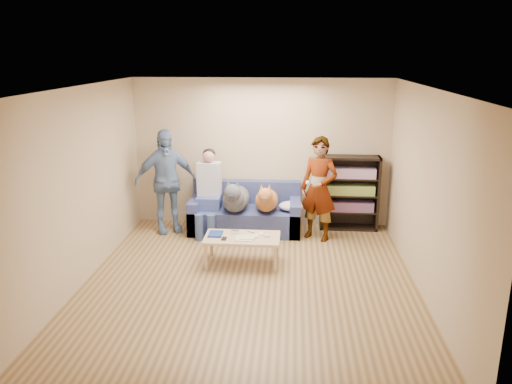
# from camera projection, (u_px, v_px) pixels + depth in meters

# --- Properties ---
(ground) EXTENTS (5.00, 5.00, 0.00)m
(ground) POSITION_uv_depth(u_px,v_px,m) (249.00, 283.00, 6.75)
(ground) COLOR brown
(ground) RESTS_ON ground
(ceiling) EXTENTS (5.00, 5.00, 0.00)m
(ceiling) POSITION_uv_depth(u_px,v_px,m) (249.00, 88.00, 6.04)
(ceiling) COLOR white
(ceiling) RESTS_ON ground
(wall_back) EXTENTS (4.50, 0.00, 4.50)m
(wall_back) POSITION_uv_depth(u_px,v_px,m) (262.00, 153.00, 8.80)
(wall_back) COLOR tan
(wall_back) RESTS_ON ground
(wall_front) EXTENTS (4.50, 0.00, 4.50)m
(wall_front) POSITION_uv_depth(u_px,v_px,m) (221.00, 275.00, 4.00)
(wall_front) COLOR tan
(wall_front) RESTS_ON ground
(wall_left) EXTENTS (0.00, 5.00, 5.00)m
(wall_left) POSITION_uv_depth(u_px,v_px,m) (79.00, 188.00, 6.56)
(wall_left) COLOR tan
(wall_left) RESTS_ON ground
(wall_right) EXTENTS (0.00, 5.00, 5.00)m
(wall_right) POSITION_uv_depth(u_px,v_px,m) (428.00, 195.00, 6.23)
(wall_right) COLOR tan
(wall_right) RESTS_ON ground
(blanket) EXTENTS (0.44, 0.37, 0.15)m
(blanket) POSITION_uv_depth(u_px,v_px,m) (292.00, 206.00, 8.44)
(blanket) COLOR silver
(blanket) RESTS_ON sofa
(person_standing_right) EXTENTS (0.75, 0.65, 1.72)m
(person_standing_right) POSITION_uv_depth(u_px,v_px,m) (319.00, 189.00, 8.15)
(person_standing_right) COLOR gray
(person_standing_right) RESTS_ON ground
(person_standing_left) EXTENTS (1.14, 0.85, 1.79)m
(person_standing_left) POSITION_uv_depth(u_px,v_px,m) (166.00, 181.00, 8.49)
(person_standing_left) COLOR #7083B3
(person_standing_left) RESTS_ON ground
(held_controller) EXTENTS (0.05, 0.12, 0.03)m
(held_controller) POSITION_uv_depth(u_px,v_px,m) (307.00, 182.00, 7.93)
(held_controller) COLOR white
(held_controller) RESTS_ON person_standing_right
(notebook_blue) EXTENTS (0.20, 0.26, 0.03)m
(notebook_blue) POSITION_uv_depth(u_px,v_px,m) (216.00, 234.00, 7.36)
(notebook_blue) COLOR navy
(notebook_blue) RESTS_ON coffee_table
(papers) EXTENTS (0.26, 0.20, 0.02)m
(papers) POSITION_uv_depth(u_px,v_px,m) (245.00, 239.00, 7.18)
(papers) COLOR silver
(papers) RESTS_ON coffee_table
(magazine) EXTENTS (0.22, 0.17, 0.01)m
(magazine) POSITION_uv_depth(u_px,v_px,m) (247.00, 237.00, 7.20)
(magazine) COLOR beige
(magazine) RESTS_ON coffee_table
(camera_silver) EXTENTS (0.11, 0.06, 0.05)m
(camera_silver) POSITION_uv_depth(u_px,v_px,m) (235.00, 232.00, 7.40)
(camera_silver) COLOR silver
(camera_silver) RESTS_ON coffee_table
(controller_a) EXTENTS (0.04, 0.13, 0.03)m
(controller_a) POSITION_uv_depth(u_px,v_px,m) (262.00, 234.00, 7.36)
(controller_a) COLOR white
(controller_a) RESTS_ON coffee_table
(controller_b) EXTENTS (0.09, 0.06, 0.03)m
(controller_b) POSITION_uv_depth(u_px,v_px,m) (267.00, 236.00, 7.27)
(controller_b) COLOR silver
(controller_b) RESTS_ON coffee_table
(headphone_cup_a) EXTENTS (0.07, 0.07, 0.02)m
(headphone_cup_a) POSITION_uv_depth(u_px,v_px,m) (256.00, 237.00, 7.25)
(headphone_cup_a) COLOR silver
(headphone_cup_a) RESTS_ON coffee_table
(headphone_cup_b) EXTENTS (0.07, 0.07, 0.02)m
(headphone_cup_b) POSITION_uv_depth(u_px,v_px,m) (256.00, 235.00, 7.32)
(headphone_cup_b) COLOR white
(headphone_cup_b) RESTS_ON coffee_table
(pen_orange) EXTENTS (0.13, 0.06, 0.01)m
(pen_orange) POSITION_uv_depth(u_px,v_px,m) (240.00, 240.00, 7.13)
(pen_orange) COLOR #CD521D
(pen_orange) RESTS_ON coffee_table
(pen_black) EXTENTS (0.13, 0.08, 0.01)m
(pen_black) POSITION_uv_depth(u_px,v_px,m) (251.00, 232.00, 7.45)
(pen_black) COLOR black
(pen_black) RESTS_ON coffee_table
(wallet) EXTENTS (0.07, 0.12, 0.02)m
(wallet) POSITION_uv_depth(u_px,v_px,m) (224.00, 239.00, 7.19)
(wallet) COLOR black
(wallet) RESTS_ON coffee_table
(sofa) EXTENTS (1.90, 0.85, 0.82)m
(sofa) POSITION_uv_depth(u_px,v_px,m) (246.00, 215.00, 8.70)
(sofa) COLOR #515B93
(sofa) RESTS_ON ground
(person_seated) EXTENTS (0.40, 0.73, 1.47)m
(person_seated) POSITION_uv_depth(u_px,v_px,m) (209.00, 189.00, 8.49)
(person_seated) COLOR #415190
(person_seated) RESTS_ON sofa
(dog_gray) EXTENTS (0.45, 1.27, 0.65)m
(dog_gray) POSITION_uv_depth(u_px,v_px,m) (236.00, 198.00, 8.36)
(dog_gray) COLOR #494C52
(dog_gray) RESTS_ON sofa
(dog_tan) EXTENTS (0.39, 1.16, 0.57)m
(dog_tan) POSITION_uv_depth(u_px,v_px,m) (266.00, 200.00, 8.38)
(dog_tan) COLOR #B37036
(dog_tan) RESTS_ON sofa
(coffee_table) EXTENTS (1.10, 0.60, 0.42)m
(coffee_table) POSITION_uv_depth(u_px,v_px,m) (242.00, 240.00, 7.30)
(coffee_table) COLOR tan
(coffee_table) RESTS_ON ground
(bookshelf) EXTENTS (1.00, 0.34, 1.30)m
(bookshelf) POSITION_uv_depth(u_px,v_px,m) (349.00, 191.00, 8.69)
(bookshelf) COLOR black
(bookshelf) RESTS_ON ground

